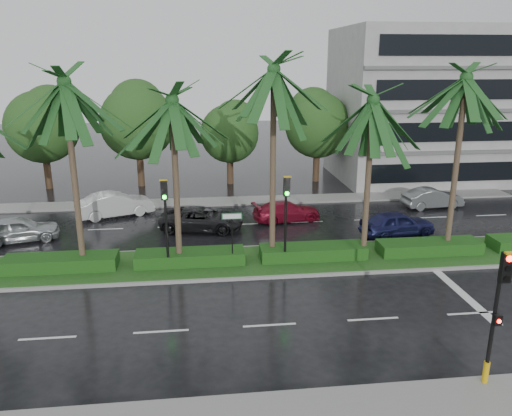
{
  "coord_description": "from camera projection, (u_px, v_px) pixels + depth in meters",
  "views": [
    {
      "loc": [
        -2.4,
        -21.45,
        9.52
      ],
      "look_at": [
        0.24,
        1.5,
        2.65
      ],
      "focal_mm": 35.0,
      "sensor_mm": 36.0,
      "label": 1
    }
  ],
  "objects": [
    {
      "name": "median",
      "position": [
        252.0,
        261.0,
        24.33
      ],
      "size": [
        36.0,
        4.0,
        0.15
      ],
      "color": "gray",
      "rests_on": "ground"
    },
    {
      "name": "car_white",
      "position": [
        115.0,
        204.0,
        31.45
      ],
      "size": [
        3.2,
        4.93,
        1.53
      ],
      "primitive_type": "imported",
      "rotation": [
        0.0,
        0.0,
        1.94
      ],
      "color": "silver",
      "rests_on": "ground"
    },
    {
      "name": "signal_near",
      "position": [
        497.0,
        313.0,
        14.4
      ],
      "size": [
        0.34,
        0.45,
        4.36
      ],
      "color": "black",
      "rests_on": "near_sidewalk"
    },
    {
      "name": "far_sidewalk",
      "position": [
        235.0,
        201.0,
        34.81
      ],
      "size": [
        40.0,
        2.0,
        0.12
      ],
      "primitive_type": "cube",
      "color": "gray",
      "rests_on": "ground"
    },
    {
      "name": "bg_trees",
      "position": [
        209.0,
        123.0,
        38.59
      ],
      "size": [
        33.02,
        5.67,
        8.18
      ],
      "color": "#39241A",
      "rests_on": "ground"
    },
    {
      "name": "car_blue",
      "position": [
        397.0,
        224.0,
        27.93
      ],
      "size": [
        2.33,
        4.41,
        1.43
      ],
      "primitive_type": "imported",
      "rotation": [
        0.0,
        0.0,
        1.73
      ],
      "color": "#181B49",
      "rests_on": "ground"
    },
    {
      "name": "signal_median_left",
      "position": [
        165.0,
        211.0,
        22.39
      ],
      "size": [
        0.34,
        0.42,
        4.36
      ],
      "color": "black",
      "rests_on": "median"
    },
    {
      "name": "palm_row",
      "position": [
        224.0,
        104.0,
        22.04
      ],
      "size": [
        26.3,
        4.2,
        9.79
      ],
      "color": "#423826",
      "rests_on": "median"
    },
    {
      "name": "signal_median_right",
      "position": [
        286.0,
        207.0,
        22.99
      ],
      "size": [
        0.34,
        0.42,
        4.36
      ],
      "color": "black",
      "rests_on": "median"
    },
    {
      "name": "hedge",
      "position": [
        252.0,
        254.0,
        24.22
      ],
      "size": [
        35.2,
        1.4,
        0.6
      ],
      "color": "#123F12",
      "rests_on": "median"
    },
    {
      "name": "car_silver",
      "position": [
        19.0,
        229.0,
        27.04
      ],
      "size": [
        2.69,
        4.39,
        1.4
      ],
      "primitive_type": "imported",
      "rotation": [
        0.0,
        0.0,
        1.84
      ],
      "color": "#AAAEB2",
      "rests_on": "ground"
    },
    {
      "name": "ground",
      "position": [
        255.0,
        271.0,
        23.4
      ],
      "size": [
        120.0,
        120.0,
        0.0
      ],
      "primitive_type": "plane",
      "color": "black",
      "rests_on": "ground"
    },
    {
      "name": "car_grey",
      "position": [
        433.0,
        198.0,
        33.3
      ],
      "size": [
        1.78,
        4.12,
        1.32
      ],
      "primitive_type": "imported",
      "rotation": [
        0.0,
        0.0,
        1.67
      ],
      "color": "#585C5D",
      "rests_on": "ground"
    },
    {
      "name": "building",
      "position": [
        437.0,
        105.0,
        40.69
      ],
      "size": [
        16.0,
        10.0,
        12.0
      ],
      "primitive_type": "cube",
      "color": "gray",
      "rests_on": "ground"
    },
    {
      "name": "street_sign",
      "position": [
        232.0,
        226.0,
        23.14
      ],
      "size": [
        0.95,
        0.09,
        2.6
      ],
      "color": "black",
      "rests_on": "median"
    },
    {
      "name": "car_red",
      "position": [
        287.0,
        211.0,
        30.59
      ],
      "size": [
        2.43,
        4.43,
        1.22
      ],
      "primitive_type": "imported",
      "rotation": [
        0.0,
        0.0,
        1.75
      ],
      "color": "maroon",
      "rests_on": "ground"
    },
    {
      "name": "car_darkgrey",
      "position": [
        201.0,
        219.0,
        28.89
      ],
      "size": [
        3.03,
        5.11,
        1.33
      ],
      "primitive_type": "imported",
      "rotation": [
        0.0,
        0.0,
        1.39
      ],
      "color": "black",
      "rests_on": "ground"
    },
    {
      "name": "lane_markings",
      "position": [
        320.0,
        272.0,
        23.32
      ],
      "size": [
        34.0,
        13.06,
        0.01
      ],
      "color": "silver",
      "rests_on": "ground"
    }
  ]
}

